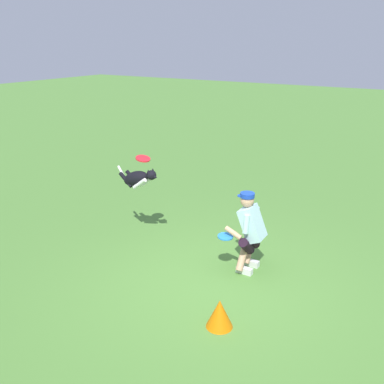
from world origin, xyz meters
name	(u,v)px	position (x,y,z in m)	size (l,w,h in m)	color
ground_plane	(211,286)	(0.00, 0.00, 0.00)	(60.00, 60.00, 0.00)	#518537
person	(250,230)	(-0.25, -0.75, 0.70)	(0.57, 0.65, 1.29)	silver
dog	(138,179)	(1.96, -0.78, 1.16)	(1.01, 0.35, 0.48)	black
frisbee_flying	(143,159)	(1.79, -0.74, 1.56)	(0.26, 0.26, 0.02)	red
frisbee_held	(225,236)	(0.04, -0.50, 0.61)	(0.24, 0.24, 0.02)	#2B85E6
training_cone	(220,314)	(-0.57, 0.80, 0.19)	(0.35, 0.35, 0.39)	orange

